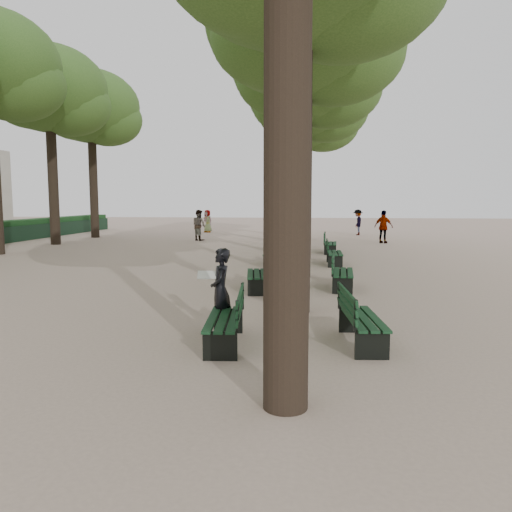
# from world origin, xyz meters

# --- Properties ---
(ground) EXTENTS (120.00, 120.00, 0.00)m
(ground) POSITION_xyz_m (0.00, 0.00, 0.00)
(ground) COLOR tan
(ground) RESTS_ON ground
(tree_central_2) EXTENTS (6.00, 6.00, 9.95)m
(tree_central_2) POSITION_xyz_m (1.50, 8.00, 7.65)
(tree_central_2) COLOR #33261C
(tree_central_2) RESTS_ON ground
(tree_central_3) EXTENTS (6.00, 6.00, 9.95)m
(tree_central_3) POSITION_xyz_m (1.50, 13.00, 7.65)
(tree_central_3) COLOR #33261C
(tree_central_3) RESTS_ON ground
(tree_central_4) EXTENTS (6.00, 6.00, 9.95)m
(tree_central_4) POSITION_xyz_m (1.50, 18.00, 7.65)
(tree_central_4) COLOR #33261C
(tree_central_4) RESTS_ON ground
(tree_central_5) EXTENTS (6.00, 6.00, 9.95)m
(tree_central_5) POSITION_xyz_m (1.50, 23.00, 7.65)
(tree_central_5) COLOR #33261C
(tree_central_5) RESTS_ON ground
(tree_far_4) EXTENTS (6.00, 6.00, 10.45)m
(tree_far_4) POSITION_xyz_m (-12.00, 18.00, 8.14)
(tree_far_4) COLOR #33261C
(tree_far_4) RESTS_ON ground
(tree_far_5) EXTENTS (6.00, 6.00, 10.45)m
(tree_far_5) POSITION_xyz_m (-12.00, 23.00, 8.14)
(tree_far_5) COLOR #33261C
(tree_far_5) RESTS_ON ground
(bench_left_0) EXTENTS (0.73, 1.84, 0.92)m
(bench_left_0) POSITION_xyz_m (0.37, 0.37, 0.27)
(bench_left_0) COLOR black
(bench_left_0) RESTS_ON ground
(bench_left_1) EXTENTS (0.78, 1.86, 0.92)m
(bench_left_1) POSITION_xyz_m (0.37, 5.44, 0.27)
(bench_left_1) COLOR black
(bench_left_1) RESTS_ON ground
(bench_left_2) EXTENTS (0.62, 1.81, 0.92)m
(bench_left_2) POSITION_xyz_m (0.37, 10.66, 0.27)
(bench_left_2) COLOR black
(bench_left_2) RESTS_ON ground
(bench_left_3) EXTENTS (0.72, 1.84, 0.92)m
(bench_left_3) POSITION_xyz_m (0.37, 15.22, 0.27)
(bench_left_3) COLOR black
(bench_left_3) RESTS_ON ground
(bench_right_0) EXTENTS (0.74, 1.85, 0.92)m
(bench_right_0) POSITION_xyz_m (2.63, 0.67, 0.27)
(bench_right_0) COLOR black
(bench_right_0) RESTS_ON ground
(bench_right_1) EXTENTS (0.68, 1.83, 0.92)m
(bench_right_1) POSITION_xyz_m (2.63, 5.94, 0.27)
(bench_right_1) COLOR black
(bench_right_1) RESTS_ON ground
(bench_right_2) EXTENTS (0.57, 1.80, 0.92)m
(bench_right_2) POSITION_xyz_m (2.63, 10.95, 0.27)
(bench_right_2) COLOR black
(bench_right_2) RESTS_ON ground
(bench_right_3) EXTENTS (0.66, 1.83, 0.92)m
(bench_right_3) POSITION_xyz_m (2.63, 15.06, 0.27)
(bench_right_3) COLOR black
(bench_right_3) RESTS_ON ground
(man_with_map) EXTENTS (0.64, 0.66, 1.54)m
(man_with_map) POSITION_xyz_m (0.16, 1.20, 0.77)
(man_with_map) COLOR black
(man_with_map) RESTS_ON ground
(pedestrian_d) EXTENTS (0.87, 0.69, 1.66)m
(pedestrian_d) POSITION_xyz_m (-5.89, 28.77, 0.83)
(pedestrian_d) COLOR #262628
(pedestrian_d) RESTS_ON ground
(pedestrian_a) EXTENTS (0.91, 0.85, 1.82)m
(pedestrian_a) POSITION_xyz_m (-4.83, 21.33, 0.91)
(pedestrian_a) COLOR #262628
(pedestrian_a) RESTS_ON ground
(pedestrian_b) EXTENTS (0.56, 1.18, 1.75)m
(pedestrian_b) POSITION_xyz_m (4.91, 27.06, 0.88)
(pedestrian_b) COLOR #262628
(pedestrian_b) RESTS_ON ground
(pedestrian_c) EXTENTS (1.10, 0.87, 1.82)m
(pedestrian_c) POSITION_xyz_m (5.75, 20.67, 0.91)
(pedestrian_c) COLOR #262628
(pedestrian_c) RESTS_ON ground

